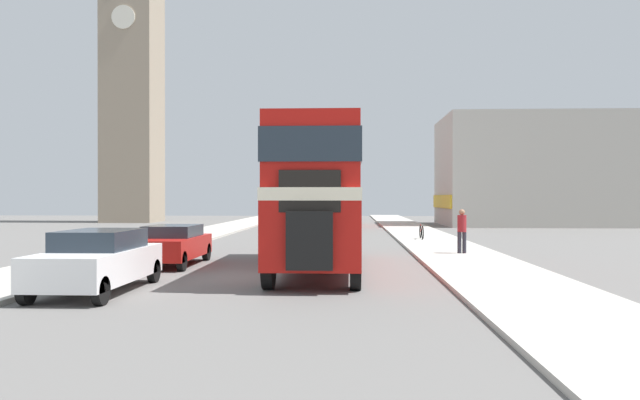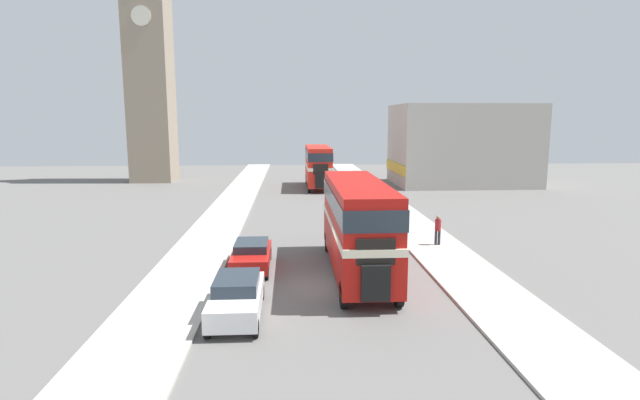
{
  "view_description": "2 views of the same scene",
  "coord_description": "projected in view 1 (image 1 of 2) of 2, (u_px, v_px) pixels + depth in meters",
  "views": [
    {
      "loc": [
        2.45,
        -18.18,
        2.34
      ],
      "look_at": [
        1.5,
        1.91,
        2.25
      ],
      "focal_mm": 35.0,
      "sensor_mm": 36.0,
      "label": 1
    },
    {
      "loc": [
        -1.66,
        -21.29,
        7.43
      ],
      "look_at": [
        0.0,
        6.71,
        2.86
      ],
      "focal_mm": 28.0,
      "sensor_mm": 36.0,
      "label": 2
    }
  ],
  "objects": [
    {
      "name": "ground_plane",
      "position": [
        266.0,
        277.0,
        18.28
      ],
      "size": [
        120.0,
        120.0,
        0.0
      ],
      "primitive_type": "plane",
      "color": "slate"
    },
    {
      "name": "sidewalk_right",
      "position": [
        498.0,
        276.0,
        17.96
      ],
      "size": [
        3.5,
        120.0,
        0.12
      ],
      "color": "#B7B2A8",
      "rests_on": "ground_plane"
    },
    {
      "name": "sidewalk_left",
      "position": [
        41.0,
        274.0,
        18.6
      ],
      "size": [
        3.5,
        120.0,
        0.12
      ],
      "color": "#B7B2A8",
      "rests_on": "ground_plane"
    },
    {
      "name": "double_decker_bus",
      "position": [
        320.0,
        187.0,
        20.09
      ],
      "size": [
        2.51,
        10.67,
        4.49
      ],
      "color": "#B2140F",
      "rests_on": "ground_plane"
    },
    {
      "name": "bus_distant",
      "position": [
        336.0,
        193.0,
        50.71
      ],
      "size": [
        2.53,
        9.6,
        4.48
      ],
      "color": "red",
      "rests_on": "ground_plane"
    },
    {
      "name": "car_parked_near",
      "position": [
        98.0,
        260.0,
        15.35
      ],
      "size": [
        1.84,
        4.55,
        1.53
      ],
      "color": "white",
      "rests_on": "ground_plane"
    },
    {
      "name": "car_parked_mid",
      "position": [
        172.0,
        244.0,
        21.43
      ],
      "size": [
        1.82,
        4.3,
        1.37
      ],
      "color": "red",
      "rests_on": "ground_plane"
    },
    {
      "name": "pedestrian_walking",
      "position": [
        462.0,
        228.0,
        24.7
      ],
      "size": [
        0.35,
        0.35,
        1.74
      ],
      "color": "#282833",
      "rests_on": "sidewalk_right"
    },
    {
      "name": "bicycle_on_pavement",
      "position": [
        421.0,
        232.0,
        33.28
      ],
      "size": [
        0.05,
        1.76,
        0.78
      ],
      "color": "black",
      "rests_on": "sidewalk_right"
    },
    {
      "name": "church_tower",
      "position": [
        133.0,
        33.0,
        58.8
      ],
      "size": [
        5.01,
        5.01,
        34.87
      ],
      "color": "gray",
      "rests_on": "ground_plane"
    },
    {
      "name": "shop_building_block",
      "position": [
        534.0,
        171.0,
        52.02
      ],
      "size": [
        15.26,
        10.18,
        9.02
      ],
      "color": "#B2ADA3",
      "rests_on": "ground_plane"
    }
  ]
}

